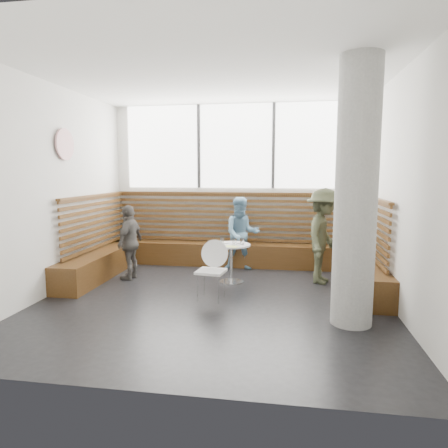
% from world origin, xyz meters
% --- Properties ---
extents(room, '(5.00, 5.00, 3.20)m').
position_xyz_m(room, '(0.00, 0.00, 1.60)').
color(room, silver).
rests_on(room, ground).
extents(booth, '(5.00, 2.50, 1.44)m').
position_xyz_m(booth, '(0.00, 1.77, 0.41)').
color(booth, '#3F260F').
rests_on(booth, ground).
extents(concrete_column, '(0.50, 0.50, 3.20)m').
position_xyz_m(concrete_column, '(1.85, -0.60, 1.60)').
color(concrete_column, gray).
rests_on(concrete_column, ground).
extents(wall_art, '(0.03, 0.50, 0.50)m').
position_xyz_m(wall_art, '(-2.46, 0.40, 2.30)').
color(wall_art, white).
rests_on(wall_art, room).
extents(cafe_table, '(0.64, 0.64, 0.66)m').
position_xyz_m(cafe_table, '(0.13, 1.00, 0.47)').
color(cafe_table, silver).
rests_on(cafe_table, ground).
extents(cafe_chair, '(0.41, 0.40, 0.86)m').
position_xyz_m(cafe_chair, '(-0.04, 0.11, 0.50)').
color(cafe_chair, white).
rests_on(cafe_chair, ground).
extents(adult_man, '(0.87, 1.16, 1.60)m').
position_xyz_m(adult_man, '(1.65, 1.24, 0.80)').
color(adult_man, '#393D29').
rests_on(adult_man, ground).
extents(child_back, '(0.78, 0.67, 1.40)m').
position_xyz_m(child_back, '(0.20, 1.92, 0.70)').
color(child_back, '#6490AE').
rests_on(child_back, ground).
extents(child_left, '(0.39, 0.79, 1.30)m').
position_xyz_m(child_left, '(-1.66, 0.97, 0.65)').
color(child_left, '#56524E').
rests_on(child_left, ground).
extents(plate_near, '(0.19, 0.19, 0.01)m').
position_xyz_m(plate_near, '(-0.01, 1.10, 0.67)').
color(plate_near, white).
rests_on(plate_near, cafe_table).
extents(plate_far, '(0.22, 0.22, 0.02)m').
position_xyz_m(plate_far, '(0.23, 1.14, 0.67)').
color(plate_far, white).
rests_on(plate_far, cafe_table).
extents(glass_left, '(0.06, 0.06, 0.10)m').
position_xyz_m(glass_left, '(-0.03, 0.96, 0.71)').
color(glass_left, white).
rests_on(glass_left, cafe_table).
extents(glass_mid, '(0.07, 0.07, 0.11)m').
position_xyz_m(glass_mid, '(0.19, 0.92, 0.72)').
color(glass_mid, white).
rests_on(glass_mid, cafe_table).
extents(glass_right, '(0.07, 0.07, 0.11)m').
position_xyz_m(glass_right, '(0.31, 0.98, 0.71)').
color(glass_right, white).
rests_on(glass_right, cafe_table).
extents(menu_card, '(0.25, 0.21, 0.00)m').
position_xyz_m(menu_card, '(0.16, 0.77, 0.66)').
color(menu_card, '#A5C64C').
rests_on(menu_card, cafe_table).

